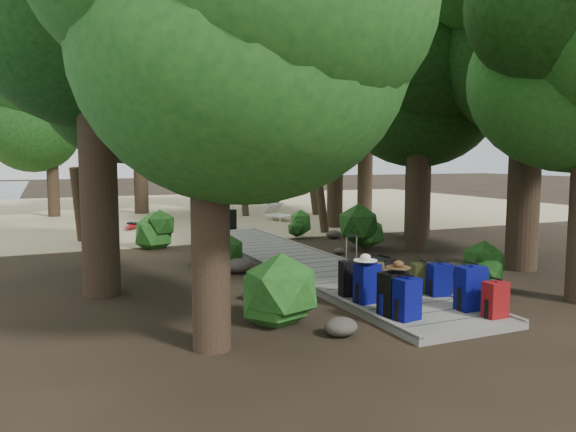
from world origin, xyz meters
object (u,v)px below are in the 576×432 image
backpack_right_a (495,298)px  sun_lounger (281,212)px  suitcase_on_boardwalk (351,278)px  kayak (132,225)px  backpack_right_d (423,276)px  backpack_right_b (471,286)px  backpack_left_b (392,291)px  backpack_right_c (439,278)px  lone_suitcase_on_sand (230,219)px  backpack_left_a (407,297)px  duffel_right_black (384,267)px  backpack_left_c (367,281)px  duffel_right_khaki (390,272)px

backpack_right_a → sun_lounger: size_ratio=0.30×
suitcase_on_boardwalk → kayak: size_ratio=0.21×
kayak → backpack_right_d: bearing=-50.8°
backpack_right_b → sun_lounger: size_ratio=0.38×
backpack_right_b → backpack_right_d: bearing=90.9°
backpack_left_b → backpack_right_c: backpack_left_b is taller
backpack_right_a → kayak: 14.45m
lone_suitcase_on_sand → kayak: (-3.15, 1.53, -0.20)m
backpack_left_b → sun_lounger: bearing=58.8°
suitcase_on_boardwalk → backpack_right_a: bearing=-53.2°
backpack_left_a → backpack_left_b: bearing=90.3°
backpack_right_c → duffel_right_black: (-0.08, 1.65, -0.10)m
backpack_left_b → backpack_left_c: (0.04, 0.80, -0.01)m
backpack_left_b → backpack_right_b: 1.35m
sun_lounger → backpack_right_d: bearing=-111.5°
backpack_left_c → suitcase_on_boardwalk: backpack_left_c is taller
backpack_left_c → backpack_right_a: size_ratio=1.19×
suitcase_on_boardwalk → backpack_left_a: bearing=-85.1°
backpack_left_a → sun_lounger: 14.45m
backpack_right_d → kayak: backpack_right_d is taller
duffel_right_khaki → backpack_left_b: bearing=-150.1°
backpack_left_b → kayak: size_ratio=0.25×
backpack_right_d → sun_lounger: backpack_right_d is taller
sun_lounger → backpack_right_a: bearing=-110.0°
backpack_left_a → backpack_right_d: 1.85m
backpack_right_d → backpack_left_b: bearing=-127.3°
duffel_right_khaki → backpack_left_c: bearing=-163.5°
backpack_left_c → kayak: size_ratio=0.25×
backpack_left_a → kayak: bearing=87.9°
backpack_left_a → lone_suitcase_on_sand: 12.11m
duffel_right_khaki → duffel_right_black: duffel_right_black is taller
backpack_left_c → backpack_right_b: 1.66m
backpack_right_d → duffel_right_khaki: (-0.04, 0.97, -0.11)m
backpack_left_a → kayak: size_ratio=0.24×
duffel_right_khaki → suitcase_on_boardwalk: (-1.28, -0.67, 0.13)m
backpack_left_b → backpack_left_a: bearing=-94.2°
backpack_right_a → backpack_right_b: 0.50m
backpack_left_c → sun_lounger: backpack_left_c is taller
kayak → sun_lounger: bearing=27.1°
backpack_right_d → lone_suitcase_on_sand: lone_suitcase_on_sand is taller
suitcase_on_boardwalk → sun_lounger: (3.82, 12.32, -0.08)m
duffel_right_black → suitcase_on_boardwalk: bearing=-150.4°
backpack_left_a → backpack_left_b: 0.31m
backpack_left_a → backpack_left_c: (-0.02, 1.10, 0.01)m
duffel_right_khaki → duffel_right_black: bearing=50.1°
backpack_right_c → backpack_left_b: bearing=-145.0°
backpack_left_a → suitcase_on_boardwalk: (-0.03, 1.63, -0.04)m
backpack_left_c → backpack_right_a: bearing=-57.2°
backpack_right_c → duffel_right_khaki: size_ratio=1.16×
lone_suitcase_on_sand → sun_lounger: lone_suitcase_on_sand is taller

